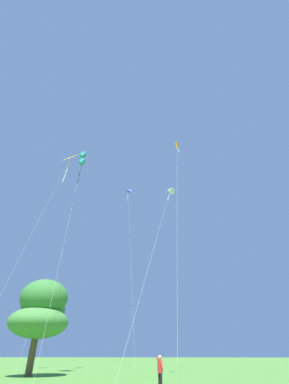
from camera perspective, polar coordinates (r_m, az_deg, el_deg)
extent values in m
cube|color=yellow|center=(34.53, -15.19, 6.96)|extent=(2.40, 1.78, 1.60)
cylinder|color=#3F382D|center=(34.53, -15.19, 6.96)|extent=(1.28, 1.34, 0.68)
cylinder|color=silver|center=(33.35, -16.02, 4.05)|extent=(0.50, 0.18, 2.85)
cylinder|color=silver|center=(27.92, -22.78, -8.72)|extent=(2.86, 4.90, 21.96)
cube|color=orange|center=(43.07, 6.72, 10.03)|extent=(0.45, 0.46, 0.43)
cube|color=orange|center=(42.70, 6.77, 9.45)|extent=(0.45, 0.46, 0.43)
cylinder|color=#3F382D|center=(42.88, 6.74, 9.74)|extent=(0.02, 0.02, 0.82)
cylinder|color=silver|center=(42.04, 7.03, 8.77)|extent=(0.36, 0.43, 1.48)
cylinder|color=silver|center=(29.96, 6.80, -4.80)|extent=(1.50, 11.47, 29.23)
cone|color=blue|center=(50.56, -3.40, 0.29)|extent=(1.55, 1.52, 1.27)
cylinder|color=silver|center=(50.02, -3.53, -0.89)|extent=(0.24, 0.15, 1.51)
cylinder|color=silver|center=(42.26, -2.87, -13.99)|extent=(2.59, 5.40, 27.55)
cube|color=teal|center=(41.98, -12.71, 7.54)|extent=(0.96, 0.96, 0.93)
cube|color=teal|center=(41.24, -12.90, 6.19)|extent=(0.96, 0.96, 0.93)
cylinder|color=#3F382D|center=(41.61, -12.81, 6.87)|extent=(0.05, 0.05, 1.76)
cylinder|color=black|center=(40.17, -13.37, 3.99)|extent=(0.33, 0.12, 3.50)
cylinder|color=silver|center=(30.10, -15.76, -7.01)|extent=(3.41, 10.65, 26.31)
cone|color=green|center=(43.80, -20.33, -17.70)|extent=(1.90, 1.64, 1.79)
cylinder|color=yellow|center=(43.54, -20.94, -19.44)|extent=(0.44, 0.29, 1.70)
cylinder|color=silver|center=(40.78, -22.51, -23.90)|extent=(1.03, 4.70, 10.06)
cone|color=white|center=(31.30, 5.28, 0.25)|extent=(1.28, 1.23, 1.08)
cylinder|color=silver|center=(30.78, 5.11, -1.03)|extent=(0.32, 0.27, 1.00)
cylinder|color=silver|center=(23.44, 1.58, -12.90)|extent=(3.43, 9.31, 17.58)
cylinder|color=black|center=(16.75, 3.11, -34.88)|extent=(0.10, 0.10, 0.78)
cylinder|color=black|center=(16.63, 3.54, -34.90)|extent=(0.10, 0.10, 0.78)
cube|color=red|center=(16.65, 3.24, -32.56)|extent=(0.26, 0.26, 0.58)
cylinder|color=red|center=(16.75, 2.92, -32.05)|extent=(0.24, 0.24, 0.55)
cylinder|color=red|center=(16.56, 3.54, -32.05)|extent=(0.24, 0.24, 0.55)
sphere|color=tan|center=(16.65, 3.19, -31.18)|extent=(0.21, 0.21, 0.21)
cylinder|color=brown|center=(29.31, -21.86, -26.31)|extent=(0.58, 0.58, 5.83)
ellipsoid|color=#427F38|center=(28.84, -21.25, -24.02)|extent=(5.23, 5.23, 2.63)
ellipsoid|color=#387533|center=(29.64, -20.42, -22.22)|extent=(4.03, 4.03, 2.99)
ellipsoid|color=#387533|center=(29.19, -20.17, -20.04)|extent=(4.33, 4.33, 3.33)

